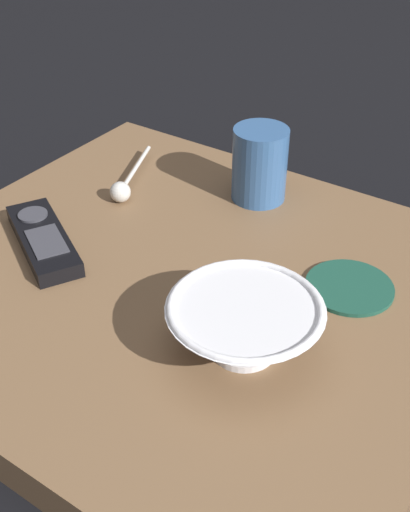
{
  "coord_description": "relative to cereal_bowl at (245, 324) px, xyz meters",
  "views": [
    {
      "loc": [
        0.48,
        0.36,
        0.51
      ],
      "look_at": [
        -0.02,
        0.02,
        0.07
      ],
      "focal_mm": 45.19,
      "sensor_mm": 36.0,
      "label": 1
    }
  ],
  "objects": [
    {
      "name": "coffee_mug",
      "position": [
        -0.27,
        -0.14,
        0.02
      ],
      "size": [
        0.07,
        0.07,
        0.1
      ],
      "color": "#33598C",
      "rests_on": "table"
    },
    {
      "name": "tv_remote_near",
      "position": [
        -0.02,
        -0.3,
        -0.02
      ],
      "size": [
        0.13,
        0.17,
        0.02
      ],
      "color": "black",
      "rests_on": "table"
    },
    {
      "name": "teaspoon",
      "position": [
        -0.16,
        -0.3,
        -0.02
      ],
      "size": [
        0.14,
        0.07,
        0.03
      ],
      "color": "silver",
      "rests_on": "table"
    },
    {
      "name": "table",
      "position": [
        -0.07,
        -0.13,
        -0.06
      ],
      "size": [
        0.59,
        0.65,
        0.05
      ],
      "color": "brown",
      "rests_on": "ground"
    },
    {
      "name": "cereal_bowl",
      "position": [
        0.0,
        0.0,
        0.0
      ],
      "size": [
        0.16,
        0.16,
        0.06
      ],
      "color": "silver",
      "rests_on": "table"
    },
    {
      "name": "drink_coaster",
      "position": [
        -0.15,
        0.05,
        -0.03
      ],
      "size": [
        0.1,
        0.1,
        0.01
      ],
      "color": "#194738",
      "rests_on": "table"
    },
    {
      "name": "ground_plane",
      "position": [
        -0.07,
        -0.13,
        -0.08
      ],
      "size": [
        6.0,
        6.0,
        0.0
      ],
      "primitive_type": "plane",
      "color": "black"
    }
  ]
}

